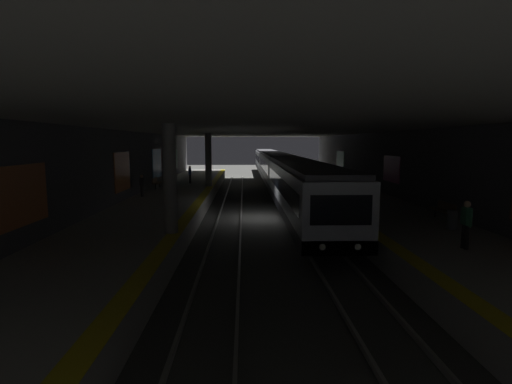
{
  "coord_description": "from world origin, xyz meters",
  "views": [
    {
      "loc": [
        -24.76,
        1.28,
        4.83
      ],
      "look_at": [
        4.57,
        0.39,
        1.11
      ],
      "focal_mm": 27.56,
      "sensor_mm": 36.0,
      "label": 1
    }
  ],
  "objects": [
    {
      "name": "bench_left_near",
      "position": [
        -6.01,
        -8.53,
        1.57
      ],
      "size": [
        1.7,
        0.47,
        0.86
      ],
      "color": "#262628",
      "rests_on": "platform_left"
    },
    {
      "name": "person_waiting_near",
      "position": [
        -11.32,
        -6.6,
        2.0
      ],
      "size": [
        0.6,
        0.24,
        1.73
      ],
      "color": "black",
      "rests_on": "platform_left"
    },
    {
      "name": "pillar_near",
      "position": [
        -8.46,
        4.35,
        3.33
      ],
      "size": [
        0.56,
        0.56,
        4.55
      ],
      "color": "gray",
      "rests_on": "platform_right"
    },
    {
      "name": "person_boarding",
      "position": [
        10.21,
        -6.41,
        1.87
      ],
      "size": [
        0.6,
        0.22,
        1.52
      ],
      "color": "#323232",
      "rests_on": "platform_left"
    },
    {
      "name": "pillar_far",
      "position": [
        9.22,
        4.35,
        3.33
      ],
      "size": [
        0.56,
        0.56,
        4.55
      ],
      "color": "gray",
      "rests_on": "platform_right"
    },
    {
      "name": "metro_train",
      "position": [
        17.4,
        -2.2,
        2.03
      ],
      "size": [
        56.76,
        2.83,
        3.49
      ],
      "color": "#B7BCC6",
      "rests_on": "track_left"
    },
    {
      "name": "track_left",
      "position": [
        0.0,
        -2.2,
        0.08
      ],
      "size": [
        60.0,
        1.53,
        0.16
      ],
      "color": "gray",
      "rests_on": "ground"
    },
    {
      "name": "track_right",
      "position": [
        0.0,
        2.2,
        0.08
      ],
      "size": [
        60.0,
        1.53,
        0.16
      ],
      "color": "gray",
      "rests_on": "ground"
    },
    {
      "name": "bench_left_far",
      "position": [
        13.46,
        -8.53,
        1.57
      ],
      "size": [
        1.7,
        0.47,
        0.86
      ],
      "color": "#262628",
      "rests_on": "platform_left"
    },
    {
      "name": "wall_left",
      "position": [
        0.02,
        -9.45,
        2.8
      ],
      "size": [
        60.0,
        0.56,
        5.6
      ],
      "color": "#56565B",
      "rests_on": "ground"
    },
    {
      "name": "bench_right_mid",
      "position": [
        15.68,
        8.53,
        1.57
      ],
      "size": [
        1.7,
        0.47,
        0.86
      ],
      "color": "#262628",
      "rests_on": "platform_right"
    },
    {
      "name": "wall_right",
      "position": [
        0.06,
        9.45,
        2.8
      ],
      "size": [
        60.0,
        0.56,
        5.6
      ],
      "color": "#56565B",
      "rests_on": "ground"
    },
    {
      "name": "ceiling_slab",
      "position": [
        0.0,
        0.0,
        5.8
      ],
      "size": [
        60.0,
        19.4,
        0.4
      ],
      "color": "beige",
      "rests_on": "wall_left"
    },
    {
      "name": "ground_plane",
      "position": [
        0.0,
        0.0,
        0.0
      ],
      "size": [
        120.0,
        120.0,
        0.0
      ],
      "primitive_type": "plane",
      "color": "#42423F"
    },
    {
      "name": "person_walking_mid",
      "position": [
        11.75,
        6.31,
        1.93
      ],
      "size": [
        0.6,
        0.22,
        1.62
      ],
      "color": "black",
      "rests_on": "platform_right"
    },
    {
      "name": "trash_bin",
      "position": [
        -8.19,
        -7.8,
        1.48
      ],
      "size": [
        0.44,
        0.44,
        0.85
      ],
      "color": "#595B5E",
      "rests_on": "platform_left"
    },
    {
      "name": "bench_left_mid",
      "position": [
        10.36,
        -8.53,
        1.57
      ],
      "size": [
        1.7,
        0.47,
        0.86
      ],
      "color": "#262628",
      "rests_on": "platform_left"
    },
    {
      "name": "platform_right",
      "position": [
        0.0,
        6.55,
        0.53
      ],
      "size": [
        60.0,
        5.3,
        1.06
      ],
      "color": "#A8A59E",
      "rests_on": "ground"
    },
    {
      "name": "platform_left",
      "position": [
        0.0,
        -6.55,
        0.53
      ],
      "size": [
        60.0,
        5.3,
        1.06
      ],
      "color": "#A8A59E",
      "rests_on": "ground"
    },
    {
      "name": "suitcase_rolling",
      "position": [
        -3.62,
        -5.7,
        1.39
      ],
      "size": [
        0.38,
        0.26,
        0.98
      ],
      "color": "navy",
      "rests_on": "platform_left"
    },
    {
      "name": "person_standing_far",
      "position": [
        2.78,
        8.44,
        1.87
      ],
      "size": [
        0.6,
        0.22,
        1.54
      ],
      "color": "#2C2C2C",
      "rests_on": "platform_right"
    },
    {
      "name": "bench_right_near",
      "position": [
        7.73,
        8.53,
        1.57
      ],
      "size": [
        1.7,
        0.47,
        0.86
      ],
      "color": "#262628",
      "rests_on": "platform_right"
    }
  ]
}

